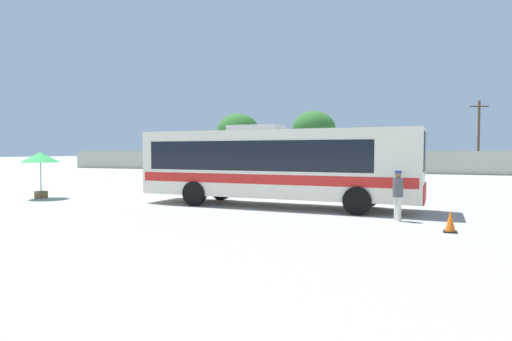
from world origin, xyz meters
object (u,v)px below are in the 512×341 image
object	(u,v)px
roadside_tree_midleft	(314,130)
traffic_cone_on_apron	(450,222)
parked_car_third_silver	(356,167)
utility_pole_near	(479,135)
vendor_umbrella_near_gate_green	(40,159)
roadside_tree_left	(238,132)
attendant_by_bus_door	(398,192)
parked_car_leftmost_grey	(241,165)
parked_car_second_black	(295,166)
coach_bus_cream_red	(273,163)

from	to	relation	value
roadside_tree_midleft	traffic_cone_on_apron	distance (m)	43.08
parked_car_third_silver	utility_pole_near	world-z (taller)	utility_pole_near
vendor_umbrella_near_gate_green	roadside_tree_left	size ratio (longest dim) A/B	0.32
attendant_by_bus_door	traffic_cone_on_apron	bearing A→B (deg)	-46.25
parked_car_leftmost_grey	parked_car_second_black	bearing A→B (deg)	-0.94
traffic_cone_on_apron	parked_car_second_black	bearing A→B (deg)	114.16
coach_bus_cream_red	parked_car_second_black	bearing A→B (deg)	104.36
roadside_tree_left	traffic_cone_on_apron	bearing A→B (deg)	-58.39
parked_car_second_black	traffic_cone_on_apron	bearing A→B (deg)	-65.84
coach_bus_cream_red	attendant_by_bus_door	world-z (taller)	coach_bus_cream_red
traffic_cone_on_apron	parked_car_leftmost_grey	bearing A→B (deg)	123.02
parked_car_third_silver	roadside_tree_midleft	xyz separation A→B (m)	(-6.91, 10.44, 4.26)
parked_car_third_silver	utility_pole_near	bearing A→B (deg)	28.82
attendant_by_bus_door	parked_car_second_black	distance (m)	30.53
attendant_by_bus_door	traffic_cone_on_apron	size ratio (longest dim) A/B	2.61
parked_car_third_silver	traffic_cone_on_apron	bearing A→B (deg)	-76.75
utility_pole_near	roadside_tree_midleft	bearing A→B (deg)	167.17
vendor_umbrella_near_gate_green	roadside_tree_midleft	size ratio (longest dim) A/B	0.31
vendor_umbrella_near_gate_green	parked_car_second_black	size ratio (longest dim) A/B	0.52
parked_car_leftmost_grey	roadside_tree_left	size ratio (longest dim) A/B	0.58
parked_car_third_silver	traffic_cone_on_apron	xyz separation A→B (m)	(7.07, -30.04, -0.49)
parked_car_second_black	attendant_by_bus_door	bearing A→B (deg)	-67.23
coach_bus_cream_red	parked_car_leftmost_grey	distance (m)	29.04
coach_bus_cream_red	roadside_tree_midleft	distance (m)	37.57
coach_bus_cream_red	parked_car_second_black	distance (m)	26.85
attendant_by_bus_door	parked_car_leftmost_grey	bearing A→B (deg)	122.31
coach_bus_cream_red	vendor_umbrella_near_gate_green	size ratio (longest dim) A/B	5.18
parked_car_leftmost_grey	traffic_cone_on_apron	bearing A→B (deg)	-56.98
vendor_umbrella_near_gate_green	roadside_tree_left	bearing A→B (deg)	98.18
parked_car_third_silver	parked_car_second_black	bearing A→B (deg)	-177.38
parked_car_leftmost_grey	roadside_tree_left	bearing A→B (deg)	116.08
vendor_umbrella_near_gate_green	parked_car_second_black	world-z (taller)	vendor_umbrella_near_gate_green
attendant_by_bus_door	roadside_tree_left	distance (m)	42.64
utility_pole_near	roadside_tree_midleft	size ratio (longest dim) A/B	1.01
vendor_umbrella_near_gate_green	traffic_cone_on_apron	xyz separation A→B (m)	(18.27, -2.41, -1.64)
parked_car_second_black	coach_bus_cream_red	bearing A→B (deg)	-75.64
roadside_tree_left	coach_bus_cream_red	bearing A→B (deg)	-64.01
coach_bus_cream_red	parked_car_third_silver	size ratio (longest dim) A/B	2.51
vendor_umbrella_near_gate_green	utility_pole_near	world-z (taller)	utility_pole_near
vendor_umbrella_near_gate_green	parked_car_leftmost_grey	distance (m)	27.49
vendor_umbrella_near_gate_green	utility_pole_near	size ratio (longest dim) A/B	0.30
coach_bus_cream_red	roadside_tree_left	bearing A→B (deg)	115.99
coach_bus_cream_red	roadside_tree_midleft	world-z (taller)	roadside_tree_midleft
roadside_tree_midleft	roadside_tree_left	bearing A→B (deg)	-165.26
parked_car_second_black	utility_pole_near	size ratio (longest dim) A/B	0.59
coach_bus_cream_red	parked_car_third_silver	bearing A→B (deg)	90.83
utility_pole_near	roadside_tree_midleft	world-z (taller)	utility_pole_near
parked_car_leftmost_grey	roadside_tree_left	world-z (taller)	roadside_tree_left
coach_bus_cream_red	traffic_cone_on_apron	distance (m)	7.82
coach_bus_cream_red	vendor_umbrella_near_gate_green	bearing A→B (deg)	-173.33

